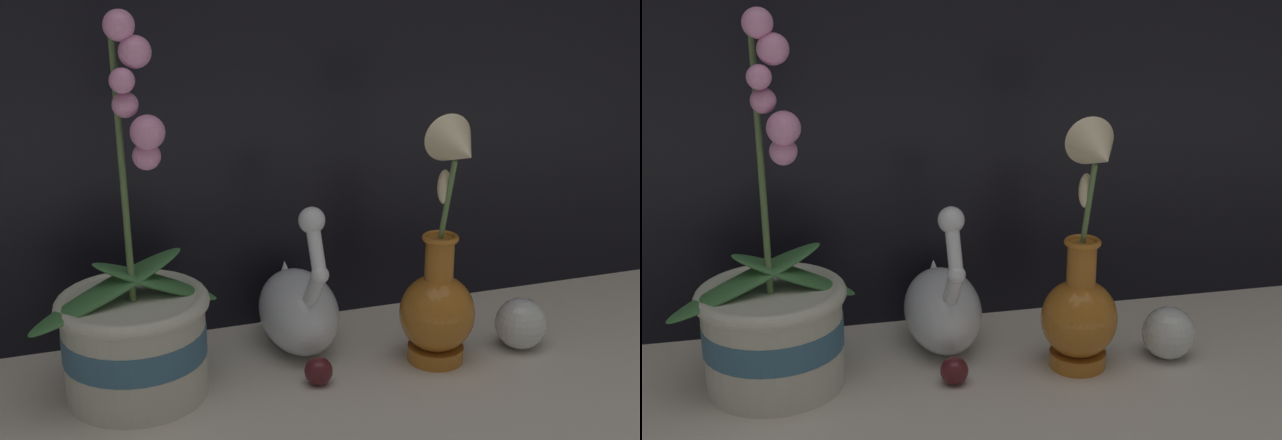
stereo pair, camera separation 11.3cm
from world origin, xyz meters
TOP-DOWN VIEW (x-y plane):
  - ground_plane at (0.00, 0.00)m, footprint 2.80×2.80m
  - orchid_potted_plant at (-0.23, 0.10)m, footprint 0.24×0.18m
  - swan_figurine at (-0.01, 0.16)m, footprint 0.10×0.19m
  - blue_vase at (0.15, 0.06)m, footprint 0.10×0.12m
  - glass_sphere at (0.28, 0.07)m, footprint 0.07×0.07m
  - glass_bauble at (-0.02, 0.05)m, footprint 0.04×0.04m

SIDE VIEW (x-z plane):
  - ground_plane at x=0.00m, z-range 0.00..0.00m
  - glass_bauble at x=-0.02m, z-range 0.00..0.04m
  - glass_sphere at x=0.28m, z-range 0.00..0.07m
  - swan_figurine at x=-0.01m, z-range -0.05..0.17m
  - orchid_potted_plant at x=-0.23m, z-range -0.14..0.32m
  - blue_vase at x=0.15m, z-range -0.06..0.28m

